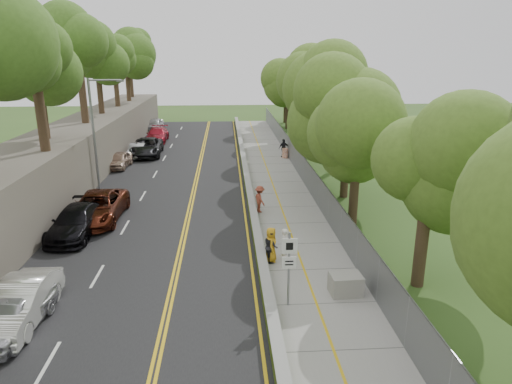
{
  "coord_description": "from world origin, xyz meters",
  "views": [
    {
      "loc": [
        -1.29,
        -18.93,
        9.67
      ],
      "look_at": [
        0.5,
        8.0,
        1.4
      ],
      "focal_mm": 32.0,
      "sensor_mm": 36.0,
      "label": 1
    }
  ],
  "objects_px": {
    "car_0": "(13,314)",
    "car_1": "(20,303)",
    "construction_barrel": "(285,153)",
    "painter_0": "(271,245)",
    "signpost": "(289,261)",
    "car_2": "(98,207)",
    "concrete_block": "(346,284)",
    "streetlight": "(96,127)",
    "person_far": "(284,148)"
  },
  "relations": [
    {
      "from": "concrete_block",
      "to": "car_2",
      "type": "bearing_deg",
      "value": 142.65
    },
    {
      "from": "signpost",
      "to": "streetlight",
      "type": "bearing_deg",
      "value": 124.08
    },
    {
      "from": "car_0",
      "to": "person_far",
      "type": "relative_size",
      "value": 2.39
    },
    {
      "from": "streetlight",
      "to": "car_1",
      "type": "relative_size",
      "value": 1.71
    },
    {
      "from": "signpost",
      "to": "car_1",
      "type": "height_order",
      "value": "signpost"
    },
    {
      "from": "car_2",
      "to": "painter_0",
      "type": "xyz_separation_m",
      "value": [
        9.75,
        -6.31,
        0.04
      ]
    },
    {
      "from": "car_1",
      "to": "person_far",
      "type": "relative_size",
      "value": 2.67
    },
    {
      "from": "car_2",
      "to": "construction_barrel",
      "type": "bearing_deg",
      "value": 51.21
    },
    {
      "from": "streetlight",
      "to": "car_1",
      "type": "xyz_separation_m",
      "value": [
        1.46,
        -17.48,
        -3.83
      ]
    },
    {
      "from": "painter_0",
      "to": "car_2",
      "type": "bearing_deg",
      "value": 59.49
    },
    {
      "from": "painter_0",
      "to": "person_far",
      "type": "xyz_separation_m",
      "value": [
        3.45,
        22.69,
        0.02
      ]
    },
    {
      "from": "construction_barrel",
      "to": "car_0",
      "type": "relative_size",
      "value": 0.22
    },
    {
      "from": "car_2",
      "to": "car_1",
      "type": "bearing_deg",
      "value": -89.11
    },
    {
      "from": "signpost",
      "to": "painter_0",
      "type": "distance_m",
      "value": 4.16
    },
    {
      "from": "car_1",
      "to": "person_far",
      "type": "bearing_deg",
      "value": 64.63
    },
    {
      "from": "streetlight",
      "to": "concrete_block",
      "type": "height_order",
      "value": "streetlight"
    },
    {
      "from": "signpost",
      "to": "painter_0",
      "type": "bearing_deg",
      "value": 94.27
    },
    {
      "from": "painter_0",
      "to": "person_far",
      "type": "bearing_deg",
      "value": -6.26
    },
    {
      "from": "signpost",
      "to": "person_far",
      "type": "distance_m",
      "value": 26.91
    },
    {
      "from": "concrete_block",
      "to": "signpost",
      "type": "bearing_deg",
      "value": -163.32
    },
    {
      "from": "car_2",
      "to": "person_far",
      "type": "distance_m",
      "value": 21.04
    },
    {
      "from": "signpost",
      "to": "construction_barrel",
      "type": "distance_m",
      "value": 26.59
    },
    {
      "from": "streetlight",
      "to": "person_far",
      "type": "bearing_deg",
      "value": 33.45
    },
    {
      "from": "construction_barrel",
      "to": "car_2",
      "type": "distance_m",
      "value": 20.83
    },
    {
      "from": "person_far",
      "to": "signpost",
      "type": "bearing_deg",
      "value": 66.36
    },
    {
      "from": "car_0",
      "to": "person_far",
      "type": "xyz_separation_m",
      "value": [
        13.2,
        27.8,
        0.17
      ]
    },
    {
      "from": "construction_barrel",
      "to": "painter_0",
      "type": "bearing_deg",
      "value": -99.03
    },
    {
      "from": "car_0",
      "to": "painter_0",
      "type": "xyz_separation_m",
      "value": [
        9.75,
        5.12,
        0.15
      ]
    },
    {
      "from": "construction_barrel",
      "to": "concrete_block",
      "type": "height_order",
      "value": "construction_barrel"
    },
    {
      "from": "signpost",
      "to": "car_1",
      "type": "distance_m",
      "value": 10.13
    },
    {
      "from": "streetlight",
      "to": "person_far",
      "type": "height_order",
      "value": "streetlight"
    },
    {
      "from": "signpost",
      "to": "car_0",
      "type": "xyz_separation_m",
      "value": [
        -10.05,
        -1.1,
        -1.21
      ]
    },
    {
      "from": "car_0",
      "to": "painter_0",
      "type": "bearing_deg",
      "value": 33.69
    },
    {
      "from": "car_2",
      "to": "person_far",
      "type": "height_order",
      "value": "person_far"
    },
    {
      "from": "streetlight",
      "to": "car_2",
      "type": "xyz_separation_m",
      "value": [
        1.46,
        -6.69,
        -3.77
      ]
    },
    {
      "from": "car_1",
      "to": "construction_barrel",
      "type": "bearing_deg",
      "value": 64.16
    },
    {
      "from": "painter_0",
      "to": "signpost",
      "type": "bearing_deg",
      "value": -173.34
    },
    {
      "from": "car_0",
      "to": "car_1",
      "type": "xyz_separation_m",
      "value": [
        0.0,
        0.64,
        0.05
      ]
    },
    {
      "from": "streetlight",
      "to": "car_0",
      "type": "relative_size",
      "value": 1.91
    },
    {
      "from": "streetlight",
      "to": "signpost",
      "type": "xyz_separation_m",
      "value": [
        11.51,
        -17.02,
        -2.68
      ]
    },
    {
      "from": "streetlight",
      "to": "painter_0",
      "type": "bearing_deg",
      "value": -49.22
    },
    {
      "from": "person_far",
      "to": "construction_barrel",
      "type": "bearing_deg",
      "value": 89.06
    },
    {
      "from": "car_1",
      "to": "painter_0",
      "type": "height_order",
      "value": "painter_0"
    },
    {
      "from": "signpost",
      "to": "car_0",
      "type": "distance_m",
      "value": 10.18
    },
    {
      "from": "signpost",
      "to": "concrete_block",
      "type": "distance_m",
      "value": 3.0
    },
    {
      "from": "car_2",
      "to": "person_far",
      "type": "relative_size",
      "value": 3.39
    },
    {
      "from": "car_0",
      "to": "signpost",
      "type": "bearing_deg",
      "value": 12.25
    },
    {
      "from": "construction_barrel",
      "to": "car_0",
      "type": "distance_m",
      "value": 30.51
    },
    {
      "from": "signpost",
      "to": "car_2",
      "type": "height_order",
      "value": "signpost"
    },
    {
      "from": "person_far",
      "to": "car_2",
      "type": "bearing_deg",
      "value": 34.22
    }
  ]
}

